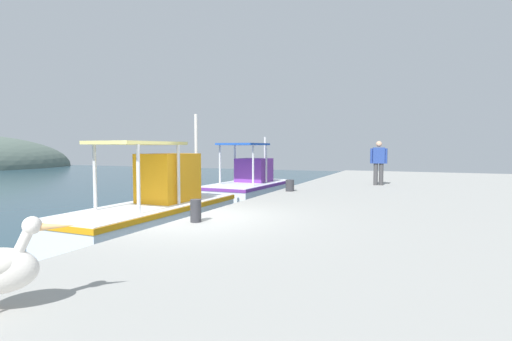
{
  "coord_description": "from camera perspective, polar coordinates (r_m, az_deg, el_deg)",
  "views": [
    {
      "loc": [
        -6.66,
        -4.39,
        2.22
      ],
      "look_at": [
        5.1,
        0.65,
        1.47
      ],
      "focal_mm": 27.11,
      "sensor_mm": 36.0,
      "label": 1
    }
  ],
  "objects": [
    {
      "name": "fisherman_standing",
      "position": [
        15.36,
        17.65,
        1.37
      ],
      "size": [
        0.3,
        0.62,
        1.67
      ],
      "color": "#3F3F42",
      "rests_on": "quay_pier"
    },
    {
      "name": "mooring_bollard_fourth",
      "position": [
        12.69,
        5.01,
        -2.21
      ],
      "size": [
        0.28,
        0.28,
        0.37
      ],
      "primitive_type": "cylinder",
      "color": "#333338",
      "rests_on": "quay_pier"
    },
    {
      "name": "quay_pier",
      "position": [
        6.93,
        28.04,
        -12.24
      ],
      "size": [
        36.0,
        10.0,
        0.8
      ],
      "primitive_type": "cube",
      "color": "#9E9E99",
      "rests_on": "ground"
    },
    {
      "name": "mooring_bollard_third",
      "position": [
        7.5,
        -8.88,
        -5.89
      ],
      "size": [
        0.21,
        0.21,
        0.43
      ],
      "primitive_type": "cylinder",
      "color": "#333338",
      "rests_on": "quay_pier"
    },
    {
      "name": "fishing_boat_third",
      "position": [
        16.69,
        -1.04,
        -2.23
      ],
      "size": [
        4.91,
        2.37,
        2.73
      ],
      "color": "white",
      "rests_on": "ground"
    },
    {
      "name": "fishing_boat_second",
      "position": [
        10.33,
        -14.6,
        -5.39
      ],
      "size": [
        5.6,
        1.9,
        3.23
      ],
      "color": "white",
      "rests_on": "ground"
    }
  ]
}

